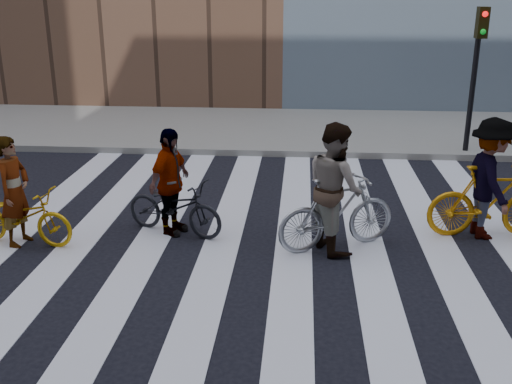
# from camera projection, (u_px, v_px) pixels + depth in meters

# --- Properties ---
(ground) EXTENTS (100.00, 100.00, 0.00)m
(ground) POSITION_uv_depth(u_px,v_px,m) (257.00, 246.00, 9.08)
(ground) COLOR black
(ground) RESTS_ON ground
(sidewalk_far) EXTENTS (100.00, 5.00, 0.15)m
(sidewalk_far) POSITION_uv_depth(u_px,v_px,m) (279.00, 129.00, 16.13)
(sidewalk_far) COLOR gray
(sidewalk_far) RESTS_ON ground
(zebra_crosswalk) EXTENTS (8.25, 10.00, 0.01)m
(zebra_crosswalk) POSITION_uv_depth(u_px,v_px,m) (257.00, 246.00, 9.08)
(zebra_crosswalk) COLOR silver
(zebra_crosswalk) RESTS_ON ground
(traffic_signal) EXTENTS (0.22, 0.42, 3.33)m
(traffic_signal) POSITION_uv_depth(u_px,v_px,m) (477.00, 57.00, 13.03)
(traffic_signal) COLOR black
(traffic_signal) RESTS_ON ground
(bike_yellow_left) EXTENTS (1.75, 0.82, 0.88)m
(bike_yellow_left) POSITION_uv_depth(u_px,v_px,m) (21.00, 217.00, 9.03)
(bike_yellow_left) COLOR #CE950B
(bike_yellow_left) RESTS_ON ground
(bike_silver_mid) EXTENTS (1.93, 1.27, 1.13)m
(bike_silver_mid) POSITION_uv_depth(u_px,v_px,m) (337.00, 213.00, 8.84)
(bike_silver_mid) COLOR #A0A4AA
(bike_silver_mid) RESTS_ON ground
(bike_yellow_right) EXTENTS (1.97, 0.70, 1.16)m
(bike_yellow_right) POSITION_uv_depth(u_px,v_px,m) (490.00, 202.00, 9.26)
(bike_yellow_right) COLOR orange
(bike_yellow_right) RESTS_ON ground
(bike_dark_rear) EXTENTS (1.79, 1.15, 0.89)m
(bike_dark_rear) POSITION_uv_depth(u_px,v_px,m) (174.00, 207.00, 9.43)
(bike_dark_rear) COLOR black
(bike_dark_rear) RESTS_ON ground
(rider_left) EXTENTS (0.49, 0.67, 1.69)m
(rider_left) POSITION_uv_depth(u_px,v_px,m) (14.00, 191.00, 8.91)
(rider_left) COLOR slate
(rider_left) RESTS_ON ground
(rider_mid) EXTENTS (1.05, 1.15, 1.93)m
(rider_mid) POSITION_uv_depth(u_px,v_px,m) (335.00, 187.00, 8.71)
(rider_mid) COLOR slate
(rider_mid) RESTS_ON ground
(rider_right) EXTENTS (0.80, 1.27, 1.89)m
(rider_right) POSITION_uv_depth(u_px,v_px,m) (489.00, 179.00, 9.15)
(rider_right) COLOR slate
(rider_right) RESTS_ON ground
(rider_rear) EXTENTS (0.74, 1.08, 1.70)m
(rider_rear) POSITION_uv_depth(u_px,v_px,m) (170.00, 182.00, 9.30)
(rider_rear) COLOR slate
(rider_rear) RESTS_ON ground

